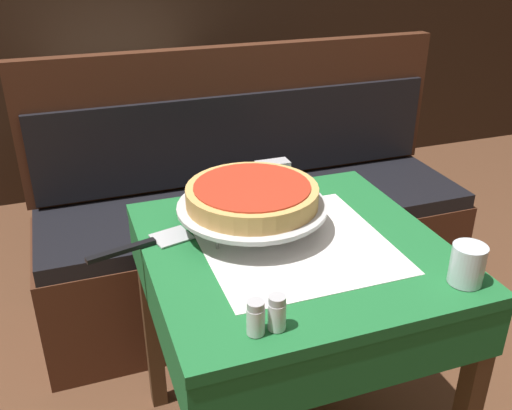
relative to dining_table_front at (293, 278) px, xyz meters
name	(u,v)px	position (x,y,z in m)	size (l,w,h in m)	color
dining_table_front	(293,278)	(0.00, 0.00, 0.00)	(0.75, 0.75, 0.75)	#1E6B33
dining_table_rear	(132,109)	(-0.17, 1.68, 0.00)	(0.77, 0.77, 0.75)	beige
booth_bench	(255,235)	(0.17, 0.79, -0.32)	(1.72, 0.52, 1.06)	#4C2819
pizza_pan_stand	(252,208)	(-0.08, 0.11, 0.17)	(0.39, 0.39, 0.07)	#ADADB2
deep_dish_pizza	(252,195)	(-0.08, 0.11, 0.21)	(0.34, 0.34, 0.05)	tan
pizza_server	(143,245)	(-0.37, 0.12, 0.11)	(0.28, 0.12, 0.01)	#BCBCC1
water_glass_near	(467,264)	(0.30, -0.29, 0.15)	(0.08, 0.08, 0.09)	silver
salt_shaker	(256,318)	(-0.21, -0.30, 0.14)	(0.04, 0.04, 0.08)	silver
pepper_shaker	(277,313)	(-0.17, -0.30, 0.14)	(0.04, 0.04, 0.08)	silver
napkin_holder	(272,175)	(0.07, 0.33, 0.15)	(0.10, 0.05, 0.09)	#B2B2B7
condiment_caddy	(148,84)	(-0.09, 1.59, 0.14)	(0.14, 0.14, 0.14)	black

